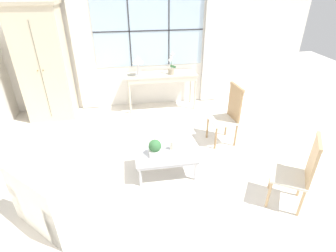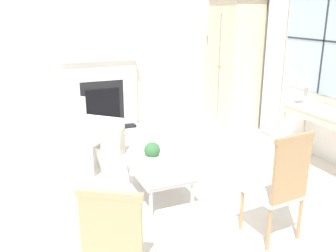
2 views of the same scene
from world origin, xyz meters
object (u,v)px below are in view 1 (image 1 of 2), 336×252
(armchair_upholstered, at_px, (61,197))
(potted_plant_small, at_px, (155,148))
(table_lamp, at_px, (138,61))
(coffee_table, at_px, (166,155))
(side_chair_wooden, at_px, (229,112))
(armoire, at_px, (44,64))
(accent_chair_wooden, at_px, (301,170))
(console_table, at_px, (162,77))
(pillar_candle, at_px, (173,146))
(potted_orchid, at_px, (171,66))

(armchair_upholstered, bearing_deg, potted_plant_small, 25.23)
(table_lamp, relative_size, coffee_table, 0.47)
(side_chair_wooden, bearing_deg, potted_plant_small, -152.26)
(armchair_upholstered, bearing_deg, table_lamp, 67.76)
(armoire, height_order, armchair_upholstered, armoire)
(accent_chair_wooden, bearing_deg, coffee_table, 149.93)
(console_table, distance_m, pillar_candle, 2.28)
(coffee_table, bearing_deg, console_table, 83.51)
(console_table, relative_size, side_chair_wooden, 1.42)
(console_table, relative_size, accent_chair_wooden, 1.47)
(table_lamp, xyz_separation_m, potted_plant_small, (0.08, -2.28, -0.64))
(potted_orchid, bearing_deg, potted_plant_small, -105.47)
(armoire, xyz_separation_m, console_table, (2.35, 0.05, -0.42))
(potted_orchid, bearing_deg, pillar_candle, -99.20)
(console_table, xyz_separation_m, potted_plant_small, (-0.42, -2.33, -0.24))
(armoire, distance_m, armchair_upholstered, 3.08)
(potted_plant_small, bearing_deg, console_table, 79.73)
(armoire, bearing_deg, coffee_table, -47.41)
(coffee_table, xyz_separation_m, potted_plant_small, (-0.16, -0.01, 0.16))
(side_chair_wooden, height_order, pillar_candle, side_chair_wooden)
(armoire, distance_m, accent_chair_wooden, 4.87)
(armoire, xyz_separation_m, pillar_candle, (2.21, -2.20, -0.71))
(console_table, bearing_deg, coffee_table, -96.49)
(potted_plant_small, bearing_deg, pillar_candle, 16.69)
(armoire, height_order, coffee_table, armoire)
(armchair_upholstered, relative_size, pillar_candle, 7.78)
(accent_chair_wooden, distance_m, coffee_table, 1.82)
(armoire, bearing_deg, table_lamp, -0.28)
(armoire, relative_size, accent_chair_wooden, 2.22)
(armoire, relative_size, side_chair_wooden, 2.14)
(table_lamp, height_order, armchair_upholstered, table_lamp)
(armoire, xyz_separation_m, table_lamp, (1.86, -0.01, -0.03))
(table_lamp, xyz_separation_m, accent_chair_wooden, (1.79, -3.17, -0.56))
(potted_orchid, bearing_deg, armoire, 179.73)
(console_table, height_order, coffee_table, console_table)
(armchair_upholstered, xyz_separation_m, pillar_candle, (1.52, 0.67, 0.16))
(table_lamp, bearing_deg, accent_chair_wooden, -60.48)
(accent_chair_wooden, height_order, coffee_table, accent_chair_wooden)
(armoire, bearing_deg, potted_plant_small, -49.80)
(side_chair_wooden, bearing_deg, accent_chair_wooden, -78.69)
(console_table, distance_m, potted_orchid, 0.33)
(side_chair_wooden, distance_m, potted_plant_small, 1.58)
(potted_orchid, bearing_deg, console_table, 163.56)
(side_chair_wooden, xyz_separation_m, potted_plant_small, (-1.39, -0.73, -0.10))
(coffee_table, height_order, pillar_candle, pillar_candle)
(armchair_upholstered, relative_size, coffee_table, 1.33)
(armoire, bearing_deg, side_chair_wooden, -25.04)
(potted_orchid, relative_size, armchair_upholstered, 0.38)
(potted_plant_small, bearing_deg, potted_orchid, 74.53)
(table_lamp, relative_size, side_chair_wooden, 0.40)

